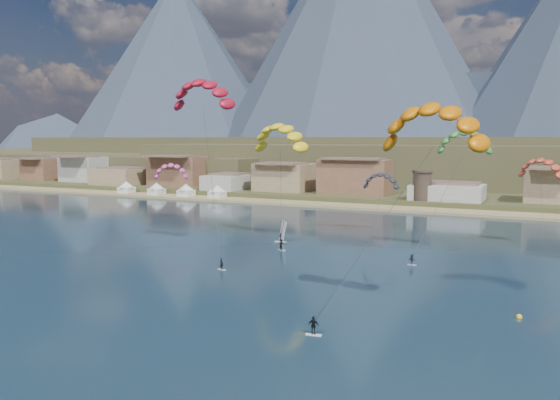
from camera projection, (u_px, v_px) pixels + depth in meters
name	position (u px, v px, depth m)	size (l,w,h in m)	color
ground	(149.00, 323.00, 59.99)	(2400.00, 2400.00, 0.00)	#0D2130
beach	(397.00, 209.00, 154.84)	(2200.00, 12.00, 0.90)	tan
land	(511.00, 158.00, 561.24)	(2200.00, 900.00, 4.00)	#4E4B2A
foothills	(515.00, 161.00, 257.40)	(940.00, 210.00, 18.00)	brown
mountain_ridge	(517.00, 44.00, 787.19)	(2060.00, 480.00, 400.00)	#2C384A
town	(289.00, 174.00, 185.61)	(400.00, 24.00, 12.00)	beige
watchtower	(422.00, 185.00, 159.17)	(5.82, 5.82, 8.60)	#47382D
beach_tents	(170.00, 186.00, 187.43)	(43.40, 6.40, 5.00)	white
kitesurfer_red	(203.00, 90.00, 94.01)	(16.04, 12.70, 31.30)	silver
kitesurfer_yellow	(280.00, 133.00, 107.52)	(13.44, 14.48, 24.08)	silver
kitesurfer_orange	(433.00, 120.00, 59.71)	(16.11, 14.61, 25.89)	silver
kitesurfer_green	(464.00, 139.00, 92.90)	(11.01, 13.73, 22.97)	silver
distant_kite_pink	(171.00, 169.00, 133.79)	(9.02, 7.40, 15.53)	#262626
distant_kite_dark	(381.00, 178.00, 117.09)	(7.97, 5.63, 14.44)	#262626
distant_kite_orange	(541.00, 165.00, 101.29)	(8.87, 7.07, 17.69)	#262626
windsurfer	(282.00, 235.00, 106.66)	(2.35, 2.57, 4.04)	silver
buoy	(519.00, 317.00, 61.61)	(0.66, 0.66, 0.66)	yellow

